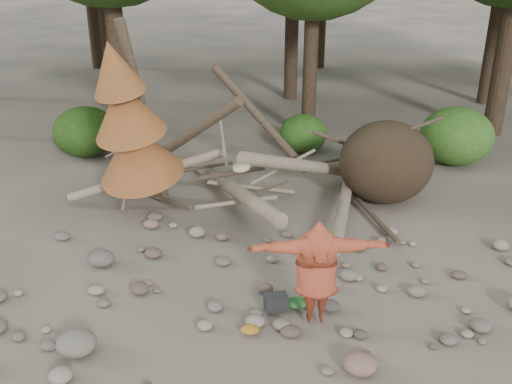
{
  "coord_description": "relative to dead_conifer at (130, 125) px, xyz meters",
  "views": [
    {
      "loc": [
        0.1,
        -8.3,
        5.67
      ],
      "look_at": [
        -0.32,
        1.5,
        1.4
      ],
      "focal_mm": 40.0,
      "sensor_mm": 36.0,
      "label": 1
    }
  ],
  "objects": [
    {
      "name": "dead_conifer",
      "position": [
        0.0,
        0.0,
        0.0
      ],
      "size": [
        2.06,
        2.16,
        4.35
      ],
      "color": "#4C3F30",
      "rests_on": "ground"
    },
    {
      "name": "boulder_front_right",
      "position": [
        4.43,
        -5.11,
        -1.96
      ],
      "size": [
        0.49,
        0.44,
        0.29
      ],
      "primitive_type": "ellipsoid",
      "color": "#7E5F4F",
      "rests_on": "ground"
    },
    {
      "name": "bush_mid",
      "position": [
        3.92,
        4.43,
        -1.55
      ],
      "size": [
        1.4,
        1.4,
        1.12
      ],
      "primitive_type": "ellipsoid",
      "color": "#2E5919",
      "rests_on": "ground"
    },
    {
      "name": "frisbee_thrower",
      "position": [
        3.83,
        -3.97,
        -1.14
      ],
      "size": [
        2.44,
        0.83,
        2.57
      ],
      "color": "#9B3B23",
      "rests_on": "ground"
    },
    {
      "name": "ground",
      "position": [
        3.12,
        -3.37,
        -2.11
      ],
      "size": [
        120.0,
        120.0,
        0.0
      ],
      "primitive_type": "plane",
      "color": "#514C44",
      "rests_on": "ground"
    },
    {
      "name": "boulder_mid_left",
      "position": [
        -0.15,
        -2.32,
        -1.96
      ],
      "size": [
        0.5,
        0.45,
        0.3
      ],
      "primitive_type": "ellipsoid",
      "color": "#5E554F",
      "rests_on": "ground"
    },
    {
      "name": "bush_left",
      "position": [
        -2.38,
        3.83,
        -1.39
      ],
      "size": [
        1.8,
        1.8,
        1.44
      ],
      "primitive_type": "ellipsoid",
      "color": "#234612",
      "rests_on": "ground"
    },
    {
      "name": "bush_right",
      "position": [
        8.12,
        3.63,
        -1.31
      ],
      "size": [
        2.0,
        2.0,
        1.6
      ],
      "primitive_type": "ellipsoid",
      "color": "#386920",
      "rests_on": "ground"
    },
    {
      "name": "cloth_green",
      "position": [
        3.56,
        -3.59,
        -2.04
      ],
      "size": [
        0.38,
        0.32,
        0.14
      ],
      "primitive_type": "ellipsoid",
      "color": "#265C25",
      "rests_on": "ground"
    },
    {
      "name": "backpack",
      "position": [
        3.21,
        -3.67,
        -1.98
      ],
      "size": [
        0.43,
        0.34,
        0.26
      ],
      "primitive_type": "cube",
      "rotation": [
        0.0,
        0.0,
        0.23
      ],
      "color": "black",
      "rests_on": "ground"
    },
    {
      "name": "deadfall_pile",
      "position": [
        5.13,
        0.87,
        -1.16
      ],
      "size": [
        8.55,
        5.24,
        3.3
      ],
      "color": "#332619",
      "rests_on": "ground"
    },
    {
      "name": "boulder_front_left",
      "position": [
        0.23,
        -4.87,
        -1.93
      ],
      "size": [
        0.61,
        0.55,
        0.37
      ],
      "primitive_type": "ellipsoid",
      "color": "#6C655A",
      "rests_on": "ground"
    },
    {
      "name": "cloth_orange",
      "position": [
        2.81,
        -4.32,
        -2.06
      ],
      "size": [
        0.3,
        0.25,
        0.11
      ],
      "primitive_type": "ellipsoid",
      "color": "#A96C1D",
      "rests_on": "ground"
    }
  ]
}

